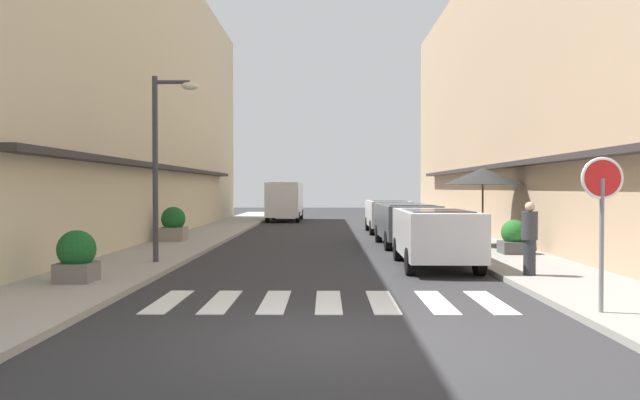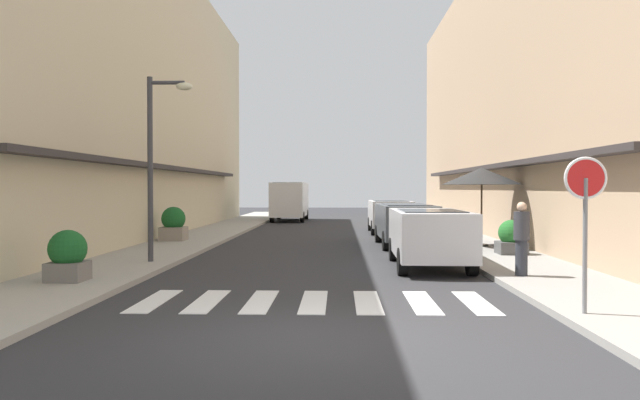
% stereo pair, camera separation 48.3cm
% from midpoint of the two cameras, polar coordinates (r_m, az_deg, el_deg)
% --- Properties ---
extents(ground_plane, '(80.03, 80.03, 0.00)m').
position_cam_midpoint_polar(ground_plane, '(22.64, 1.30, -3.99)').
color(ground_plane, '#2B2B2D').
extents(sidewalk_left, '(2.58, 50.93, 0.12)m').
position_cam_midpoint_polar(sidewalk_left, '(23.24, -11.33, -3.73)').
color(sidewalk_left, '#9E998E').
rests_on(sidewalk_left, ground_plane).
extents(sidewalk_right, '(2.58, 50.93, 0.12)m').
position_cam_midpoint_polar(sidewalk_right, '(23.15, 13.97, -3.76)').
color(sidewalk_right, gray).
rests_on(sidewalk_right, ground_plane).
extents(building_row_left, '(5.50, 34.74, 11.82)m').
position_cam_midpoint_polar(building_row_left, '(25.36, -19.43, 9.88)').
color(building_row_left, beige).
rests_on(building_row_left, ground_plane).
extents(building_row_right, '(5.50, 34.74, 11.70)m').
position_cam_midpoint_polar(building_row_right, '(25.21, 22.19, 9.78)').
color(building_row_right, tan).
rests_on(building_row_right, ground_plane).
extents(crosswalk, '(6.15, 2.20, 0.01)m').
position_cam_midpoint_polar(crosswalk, '(10.78, 0.72, -9.63)').
color(crosswalk, silver).
rests_on(crosswalk, ground_plane).
extents(parked_car_near, '(1.87, 4.31, 1.47)m').
position_cam_midpoint_polar(parked_car_near, '(15.49, 11.21, -2.95)').
color(parked_car_near, silver).
rests_on(parked_car_near, ground_plane).
extents(parked_car_mid, '(1.88, 4.52, 1.47)m').
position_cam_midpoint_polar(parked_car_mid, '(21.02, 8.72, -1.87)').
color(parked_car_mid, '#4C5156').
rests_on(parked_car_mid, ground_plane).
extents(parked_car_far, '(1.82, 4.27, 1.47)m').
position_cam_midpoint_polar(parked_car_far, '(27.23, 7.14, -1.19)').
color(parked_car_far, silver).
rests_on(parked_car_far, ground_plane).
extents(delivery_van, '(2.07, 5.43, 2.37)m').
position_cam_midpoint_polar(delivery_van, '(37.07, -2.49, 0.18)').
color(delivery_van, silver).
rests_on(delivery_van, ground_plane).
extents(round_street_sign, '(0.65, 0.07, 2.37)m').
position_cam_midpoint_polar(round_street_sign, '(10.00, 25.16, 0.54)').
color(round_street_sign, slate).
rests_on(round_street_sign, sidewalk_right).
extents(street_lamp, '(1.19, 0.28, 4.77)m').
position_cam_midpoint_polar(street_lamp, '(16.06, -14.29, 4.88)').
color(street_lamp, '#38383D').
rests_on(street_lamp, sidewalk_left).
extents(cafe_umbrella, '(2.57, 2.57, 2.57)m').
position_cam_midpoint_polar(cafe_umbrella, '(20.42, 15.75, 2.17)').
color(cafe_umbrella, '#262626').
rests_on(cafe_umbrella, sidewalk_right).
extents(planter_corner, '(0.77, 0.77, 1.05)m').
position_cam_midpoint_polar(planter_corner, '(13.27, -21.86, -4.92)').
color(planter_corner, slate).
rests_on(planter_corner, sidewalk_left).
extents(planter_midblock, '(0.79, 0.79, 0.99)m').
position_cam_midpoint_polar(planter_midblock, '(18.28, 18.42, -3.44)').
color(planter_midblock, '#4C4C4C').
rests_on(planter_midblock, sidewalk_right).
extents(planter_far, '(0.88, 0.88, 1.22)m').
position_cam_midpoint_polar(planter_far, '(22.46, -13.14, -2.24)').
color(planter_far, gray).
rests_on(planter_far, sidewalk_left).
extents(pedestrian_walking_near, '(0.34, 0.34, 1.60)m').
position_cam_midpoint_polar(pedestrian_walking_near, '(13.81, 19.54, -3.34)').
color(pedestrian_walking_near, '#282B33').
rests_on(pedestrian_walking_near, sidewalk_right).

